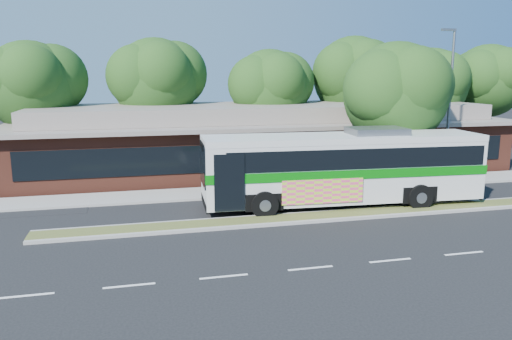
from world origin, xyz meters
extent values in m
plane|color=black|center=(0.00, 0.00, 0.00)|extent=(120.00, 120.00, 0.00)
cube|color=#3B4A1F|center=(0.00, 0.60, 0.07)|extent=(26.00, 1.10, 0.15)
cube|color=gray|center=(0.00, 6.40, 0.06)|extent=(44.00, 2.60, 0.12)
cube|color=#5F2B1E|center=(0.00, 13.00, 1.60)|extent=(32.00, 10.00, 3.20)
cube|color=gray|center=(0.00, 13.00, 3.32)|extent=(33.20, 11.20, 0.24)
cube|color=gray|center=(0.00, 13.00, 3.95)|extent=(30.00, 8.00, 1.00)
cube|color=black|center=(0.00, 7.97, 1.70)|extent=(30.00, 0.06, 1.60)
cylinder|color=slate|center=(9.60, 6.00, 4.50)|extent=(0.16, 0.16, 9.00)
cube|color=slate|center=(9.20, 6.00, 9.00)|extent=(0.90, 0.18, 0.14)
cylinder|color=black|center=(-15.00, 15.00, 1.99)|extent=(0.44, 0.44, 3.99)
sphere|color=#214416|center=(-15.00, 15.00, 5.73)|extent=(5.80, 5.80, 5.80)
sphere|color=#214416|center=(-13.70, 15.43, 6.19)|extent=(4.52, 4.52, 4.52)
cylinder|color=black|center=(-7.00, 16.00, 2.10)|extent=(0.44, 0.44, 4.20)
sphere|color=#214416|center=(-7.00, 16.00, 6.00)|extent=(6.00, 6.00, 6.00)
sphere|color=#214416|center=(-5.65, 16.45, 6.48)|extent=(4.68, 4.68, 4.68)
cylinder|color=black|center=(1.00, 15.00, 1.89)|extent=(0.44, 0.44, 3.78)
sphere|color=#214416|center=(1.00, 15.00, 5.46)|extent=(5.60, 5.60, 5.60)
sphere|color=#214416|center=(2.26, 15.42, 5.91)|extent=(4.37, 4.37, 4.37)
cylinder|color=black|center=(8.00, 16.00, 2.21)|extent=(0.44, 0.44, 4.41)
sphere|color=#214416|center=(8.00, 16.00, 6.27)|extent=(6.20, 6.20, 6.20)
sphere|color=#214416|center=(9.39, 16.46, 6.77)|extent=(4.84, 4.84, 4.84)
cylinder|color=black|center=(14.00, 15.00, 1.93)|extent=(0.44, 0.44, 3.86)
sphere|color=#214416|center=(14.00, 15.00, 5.60)|extent=(5.80, 5.80, 5.80)
sphere|color=#214416|center=(15.30, 15.43, 6.07)|extent=(4.52, 4.52, 4.52)
cylinder|color=black|center=(20.00, 16.00, 2.06)|extent=(0.44, 0.44, 4.12)
sphere|color=#214416|center=(20.00, 16.00, 5.92)|extent=(6.00, 6.00, 6.00)
sphere|color=#214416|center=(21.35, 16.45, 6.40)|extent=(4.68, 4.68, 4.68)
cube|color=beige|center=(1.33, 2.41, 1.98)|extent=(13.93, 3.68, 3.17)
cube|color=black|center=(1.67, 2.39, 2.61)|extent=(12.83, 3.68, 0.95)
cube|color=beige|center=(1.33, 2.41, 3.42)|extent=(13.95, 3.71, 0.30)
cube|color=#04630A|center=(1.33, 2.41, 1.88)|extent=(14.00, 3.75, 0.44)
cube|color=black|center=(-5.58, 2.79, 2.36)|extent=(0.21, 2.58, 1.97)
cube|color=black|center=(8.24, 2.03, 2.73)|extent=(0.20, 2.40, 1.27)
cube|color=#E84477|center=(-0.24, 0.99, 1.15)|extent=(3.90, 0.27, 1.15)
cube|color=slate|center=(3.05, 2.32, 3.72)|extent=(2.85, 1.99, 0.34)
cylinder|color=black|center=(-2.99, 1.20, 0.63)|extent=(1.28, 0.48, 1.26)
cylinder|color=black|center=(-2.84, 4.08, 0.63)|extent=(1.28, 0.48, 1.26)
cylinder|color=black|center=(4.69, 0.78, 0.63)|extent=(1.28, 0.48, 1.26)
cylinder|color=black|center=(4.85, 3.66, 0.63)|extent=(1.28, 0.48, 1.26)
cylinder|color=black|center=(6.00, 5.94, 1.78)|extent=(0.44, 0.44, 3.57)
sphere|color=#214416|center=(6.00, 5.94, 5.35)|extent=(5.96, 5.96, 5.96)
sphere|color=#214416|center=(7.34, 6.38, 5.83)|extent=(4.64, 4.64, 4.64)
camera|label=1|loc=(-8.63, -20.14, 6.53)|focal=35.00mm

